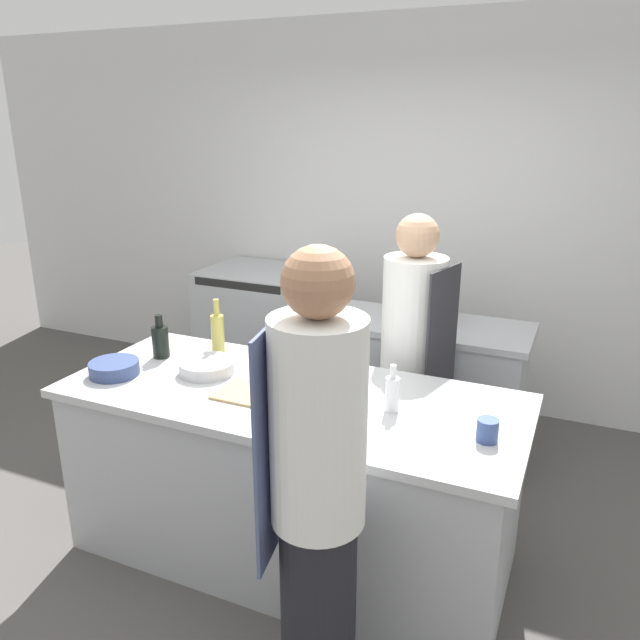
{
  "coord_description": "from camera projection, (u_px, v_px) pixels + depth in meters",
  "views": [
    {
      "loc": [
        1.21,
        -2.38,
        2.12
      ],
      "look_at": [
        0.0,
        0.35,
        1.14
      ],
      "focal_mm": 35.0,
      "sensor_mm": 36.0,
      "label": 1
    }
  ],
  "objects": [
    {
      "name": "bottle_wine",
      "position": [
        218.0,
        334.0,
        3.31
      ],
      "size": [
        0.07,
        0.07,
        0.32
      ],
      "color": "#B2A84C",
      "rests_on": "prep_counter"
    },
    {
      "name": "chef_at_prep_near",
      "position": [
        317.0,
        496.0,
        2.1
      ],
      "size": [
        0.36,
        0.34,
        1.76
      ],
      "rotation": [
        0.0,
        0.0,
        1.75
      ],
      "color": "black",
      "rests_on": "ground_plane"
    },
    {
      "name": "prep_counter",
      "position": [
        291.0,
        474.0,
        3.05
      ],
      "size": [
        2.18,
        0.91,
        0.89
      ],
      "color": "#A8AAAF",
      "rests_on": "ground_plane"
    },
    {
      "name": "bottle_vinegar",
      "position": [
        289.0,
        398.0,
        2.6
      ],
      "size": [
        0.08,
        0.08,
        0.28
      ],
      "color": "#2D5175",
      "rests_on": "prep_counter"
    },
    {
      "name": "cutting_board",
      "position": [
        263.0,
        396.0,
        2.86
      ],
      "size": [
        0.44,
        0.24,
        0.01
      ],
      "color": "tan",
      "rests_on": "prep_counter"
    },
    {
      "name": "stockpot",
      "position": [
        426.0,
        302.0,
        3.87
      ],
      "size": [
        0.3,
        0.3,
        0.26
      ],
      "color": "#A8AAAF",
      "rests_on": "pass_counter"
    },
    {
      "name": "oven_range",
      "position": [
        262.0,
        330.0,
        4.96
      ],
      "size": [
        0.85,
        0.71,
        0.98
      ],
      "color": "#A8AAAF",
      "rests_on": "ground_plane"
    },
    {
      "name": "bottle_cooking_oil",
      "position": [
        392.0,
        393.0,
        2.7
      ],
      "size": [
        0.06,
        0.06,
        0.22
      ],
      "color": "silver",
      "rests_on": "prep_counter"
    },
    {
      "name": "bottle_olive_oil",
      "position": [
        160.0,
        340.0,
        3.31
      ],
      "size": [
        0.09,
        0.09,
        0.23
      ],
      "color": "black",
      "rests_on": "prep_counter"
    },
    {
      "name": "bowl_mixing_large",
      "position": [
        114.0,
        368.0,
        3.1
      ],
      "size": [
        0.24,
        0.24,
        0.07
      ],
      "color": "navy",
      "rests_on": "prep_counter"
    },
    {
      "name": "bowl_prep_small",
      "position": [
        207.0,
        367.0,
        3.12
      ],
      "size": [
        0.28,
        0.28,
        0.06
      ],
      "color": "#B7BABC",
      "rests_on": "prep_counter"
    },
    {
      "name": "pass_counter",
      "position": [
        399.0,
        384.0,
        4.08
      ],
      "size": [
        1.61,
        0.58,
        0.89
      ],
      "color": "#A8AAAF",
      "rests_on": "ground_plane"
    },
    {
      "name": "cup",
      "position": [
        487.0,
        430.0,
        2.46
      ],
      "size": [
        0.09,
        0.09,
        0.09
      ],
      "color": "#33477F",
      "rests_on": "prep_counter"
    },
    {
      "name": "ground_plane",
      "position": [
        292.0,
        550.0,
        3.19
      ],
      "size": [
        16.0,
        16.0,
        0.0
      ],
      "primitive_type": "plane",
      "color": "#4C4947"
    },
    {
      "name": "wall_back",
      "position": [
        418.0,
        217.0,
        4.6
      ],
      "size": [
        8.0,
        0.06,
        2.8
      ],
      "color": "silver",
      "rests_on": "ground_plane"
    },
    {
      "name": "chef_at_stove",
      "position": [
        412.0,
        361.0,
        3.45
      ],
      "size": [
        0.39,
        0.37,
        1.64
      ],
      "rotation": [
        0.0,
        0.0,
        -1.82
      ],
      "color": "black",
      "rests_on": "ground_plane"
    }
  ]
}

